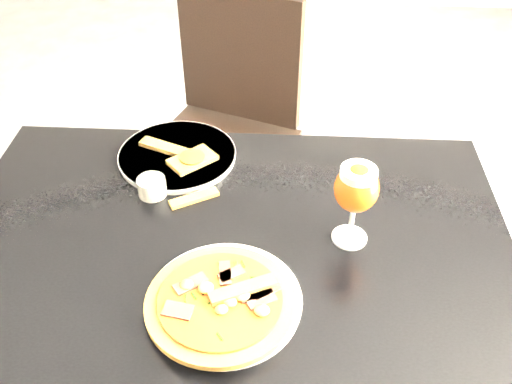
# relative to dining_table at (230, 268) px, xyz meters

# --- Properties ---
(ground) EXTENTS (6.00, 6.00, 0.00)m
(ground) POSITION_rel_dining_table_xyz_m (-0.29, 0.24, -0.66)
(ground) COLOR #515153
(ground) RESTS_ON ground
(dining_table) EXTENTS (1.22, 0.84, 0.75)m
(dining_table) POSITION_rel_dining_table_xyz_m (0.00, 0.00, 0.00)
(dining_table) COLOR black
(dining_table) RESTS_ON ground
(chair_far) EXTENTS (0.56, 0.56, 0.96)m
(chair_far) POSITION_rel_dining_table_xyz_m (-0.11, 0.73, -0.13)
(chair_far) COLOR black
(chair_far) RESTS_ON ground
(plate_main) EXTENTS (0.35, 0.35, 0.02)m
(plate_main) POSITION_rel_dining_table_xyz_m (0.01, -0.17, 0.10)
(plate_main) COLOR white
(plate_main) RESTS_ON dining_table
(pizza) EXTENTS (0.28, 0.28, 0.03)m
(pizza) POSITION_rel_dining_table_xyz_m (0.01, -0.19, 0.11)
(pizza) COLOR brown
(pizza) RESTS_ON plate_main
(plate_second) EXTENTS (0.39, 0.39, 0.02)m
(plate_second) POSITION_rel_dining_table_xyz_m (-0.16, 0.28, 0.10)
(plate_second) COLOR white
(plate_second) RESTS_ON dining_table
(crust_scraps) EXTENTS (0.21, 0.15, 0.02)m
(crust_scraps) POSITION_rel_dining_table_xyz_m (-0.15, 0.26, 0.11)
(crust_scraps) COLOR brown
(crust_scraps) RESTS_ON plate_second
(loose_crust) EXTENTS (0.11, 0.08, 0.01)m
(loose_crust) POSITION_rel_dining_table_xyz_m (-0.10, 0.12, 0.09)
(loose_crust) COLOR brown
(loose_crust) RESTS_ON dining_table
(sauce_cup) EXTENTS (0.07, 0.07, 0.04)m
(sauce_cup) POSITION_rel_dining_table_xyz_m (-0.19, 0.13, 0.11)
(sauce_cup) COLOR silver
(sauce_cup) RESTS_ON dining_table
(beer_glass) EXTENTS (0.09, 0.09, 0.19)m
(beer_glass) POSITION_rel_dining_table_xyz_m (0.25, 0.02, 0.23)
(beer_glass) COLOR silver
(beer_glass) RESTS_ON dining_table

